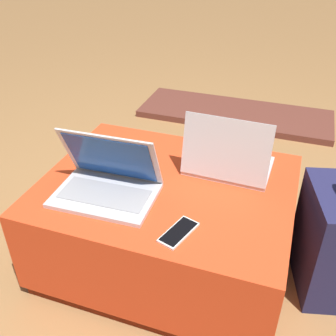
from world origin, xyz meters
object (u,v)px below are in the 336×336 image
Objects in this scene: laptop_far at (228,160)px; cell_phone at (179,232)px; laptop_near at (107,182)px; backpack at (331,242)px.

cell_phone is at bearing 82.05° from laptop_far.
laptop_far is at bearing -82.26° from cell_phone.
laptop_near is 1.10× the size of laptop_far.
cell_phone is 0.65m from backpack.
backpack is (0.44, -0.07, -0.24)m from laptop_far.
laptop_far is 2.08× the size of cell_phone.
backpack is at bearing 172.79° from laptop_far.
laptop_far is 0.66× the size of backpack.
backpack is (0.83, 0.22, -0.24)m from laptop_near.
laptop_far is 0.51m from backpack.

